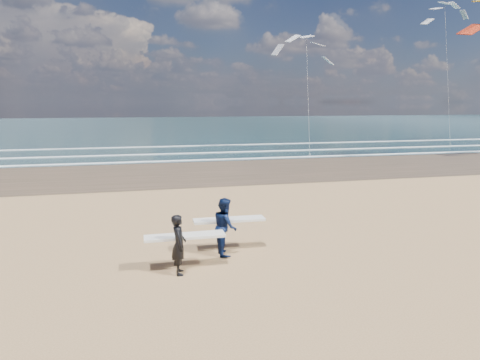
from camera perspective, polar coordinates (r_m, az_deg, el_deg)
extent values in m
cube|color=#483926|center=(35.34, 22.44, 2.20)|extent=(220.00, 12.00, 0.01)
cube|color=#183235|center=(84.99, 0.60, 7.30)|extent=(220.00, 100.00, 0.02)
cube|color=white|center=(39.28, 18.37, 3.27)|extent=(220.00, 0.50, 0.05)
cube|color=white|center=(43.32, 15.11, 4.05)|extent=(220.00, 0.50, 0.05)
cube|color=white|center=(49.10, 11.49, 4.90)|extent=(220.00, 0.50, 0.05)
imported|color=black|center=(11.58, -8.16, -8.51)|extent=(0.41, 0.61, 1.63)
cube|color=white|center=(11.89, -7.36, -7.42)|extent=(2.20, 0.52, 0.07)
imported|color=#0B183D|center=(12.88, -2.00, -6.19)|extent=(0.67, 0.86, 1.74)
cube|color=white|center=(13.22, -1.46, -5.31)|extent=(2.21, 0.59, 0.07)
cube|color=slate|center=(37.78, 9.29, 3.40)|extent=(0.12, 0.12, 0.10)
cube|color=slate|center=(50.91, 26.24, 4.23)|extent=(0.12, 0.12, 0.10)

